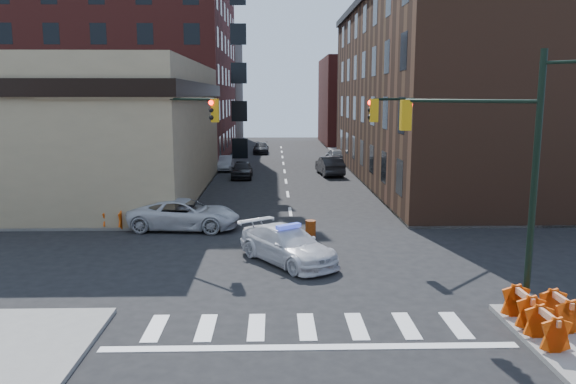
{
  "coord_description": "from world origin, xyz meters",
  "views": [
    {
      "loc": [
        -0.96,
        -22.61,
        6.83
      ],
      "look_at": [
        -0.28,
        4.2,
        2.2
      ],
      "focal_mm": 35.0,
      "sensor_mm": 36.0,
      "label": 1
    }
  ],
  "objects": [
    {
      "name": "ground",
      "position": [
        0.0,
        0.0,
        0.0
      ],
      "size": [
        140.0,
        140.0,
        0.0
      ],
      "primitive_type": "plane",
      "color": "black",
      "rests_on": "ground"
    },
    {
      "name": "pedestrian_c",
      "position": [
        -11.44,
        8.62,
        1.08
      ],
      "size": [
        1.17,
        0.97,
        1.86
      ],
      "primitive_type": "imported",
      "rotation": [
        0.0,
        0.0,
        0.56
      ],
      "color": "#212832",
      "rests_on": "sidewalk_nw"
    },
    {
      "name": "barricade_se_c",
      "position": [
        6.4,
        -8.5,
        0.61
      ],
      "size": [
        0.65,
        1.25,
        0.93
      ],
      "primitive_type": null,
      "rotation": [
        0.0,
        0.0,
        1.6
      ],
      "color": "#E9380A",
      "rests_on": "sidewalk_se"
    },
    {
      "name": "sidewalk_ne",
      "position": [
        23.0,
        32.75,
        0.07
      ],
      "size": [
        34.0,
        54.5,
        0.15
      ],
      "primitive_type": "cube",
      "color": "gray",
      "rests_on": "ground"
    },
    {
      "name": "tree_ne_far",
      "position": [
        7.5,
        34.0,
        3.49
      ],
      "size": [
        3.0,
        3.0,
        4.85
      ],
      "color": "black",
      "rests_on": "sidewalk_ne"
    },
    {
      "name": "barrel_bank",
      "position": [
        -3.83,
        5.6,
        0.46
      ],
      "size": [
        0.63,
        0.63,
        0.91
      ],
      "primitive_type": "cylinder",
      "rotation": [
        0.0,
        0.0,
        -0.26
      ],
      "color": "#DA3C0A",
      "rests_on": "ground"
    },
    {
      "name": "pickup",
      "position": [
        -5.57,
        5.8,
        0.78
      ],
      "size": [
        5.86,
        3.12,
        1.57
      ],
      "primitive_type": "imported",
      "rotation": [
        0.0,
        0.0,
        1.48
      ],
      "color": "silver",
      "rests_on": "ground"
    },
    {
      "name": "filler_nw",
      "position": [
        -16.0,
        62.0,
        8.0
      ],
      "size": [
        20.0,
        18.0,
        16.0
      ],
      "primitive_type": "cube",
      "color": "brown",
      "rests_on": "ground"
    },
    {
      "name": "filler_ne",
      "position": [
        14.0,
        58.0,
        6.0
      ],
      "size": [
        16.0,
        16.0,
        12.0
      ],
      "primitive_type": "cube",
      "color": "#581F1C",
      "rests_on": "ground"
    },
    {
      "name": "police_car",
      "position": [
        -0.4,
        -0.2,
        0.74
      ],
      "size": [
        4.61,
        5.34,
        1.47
      ],
      "primitive_type": "imported",
      "rotation": [
        0.0,
        0.0,
        0.61
      ],
      "color": "silver",
      "rests_on": "ground"
    },
    {
      "name": "commercial_row_ne",
      "position": [
        13.0,
        22.5,
        7.0
      ],
      "size": [
        14.0,
        34.0,
        14.0
      ],
      "primitive_type": "cube",
      "color": "#492B1D",
      "rests_on": "ground"
    },
    {
      "name": "barricade_se_a",
      "position": [
        7.37,
        -7.32,
        0.62
      ],
      "size": [
        0.66,
        1.27,
        0.94
      ],
      "primitive_type": null,
      "rotation": [
        0.0,
        0.0,
        1.59
      ],
      "color": "#ED4D0B",
      "rests_on": "sidewalk_se"
    },
    {
      "name": "parked_car_enear",
      "position": [
        3.88,
        25.58,
        0.82
      ],
      "size": [
        2.25,
        5.12,
        1.63
      ],
      "primitive_type": "imported",
      "rotation": [
        0.0,
        0.0,
        3.25
      ],
      "color": "black",
      "rests_on": "ground"
    },
    {
      "name": "apartment_block",
      "position": [
        -18.5,
        40.0,
        12.0
      ],
      "size": [
        25.0,
        25.0,
        24.0
      ],
      "primitive_type": "cube",
      "color": "#581F1C",
      "rests_on": "ground"
    },
    {
      "name": "signal_pole_ne",
      "position": [
        5.84,
        5.35,
        4.34
      ],
      "size": [
        3.67,
        3.58,
        8.0
      ],
      "rotation": [
        0.0,
        0.0,
        -2.36
      ],
      "color": "black",
      "rests_on": "sidewalk_ne"
    },
    {
      "name": "parked_car_wnear",
      "position": [
        -3.63,
        24.01,
        0.72
      ],
      "size": [
        1.71,
        4.22,
        1.43
      ],
      "primitive_type": "imported",
      "rotation": [
        0.0,
        0.0,
        0.0
      ],
      "color": "black",
      "rests_on": "ground"
    },
    {
      "name": "signal_pole_nw",
      "position": [
        -5.85,
        5.34,
        4.34
      ],
      "size": [
        3.58,
        3.67,
        8.0
      ],
      "rotation": [
        0.0,
        0.0,
        -0.79
      ],
      "color": "black",
      "rests_on": "sidewalk_nw"
    },
    {
      "name": "bank_building",
      "position": [
        -17.0,
        16.5,
        4.5
      ],
      "size": [
        22.0,
        22.0,
        9.0
      ],
      "primitive_type": "cube",
      "color": "#998764",
      "rests_on": "ground"
    },
    {
      "name": "barricade_se_b",
      "position": [
        6.4,
        -7.0,
        0.63
      ],
      "size": [
        0.68,
        1.31,
        0.97
      ],
      "primitive_type": null,
      "rotation": [
        0.0,
        0.0,
        1.59
      ],
      "color": "orange",
      "rests_on": "sidewalk_se"
    },
    {
      "name": "barricade_nw_b",
      "position": [
        -9.14,
        5.7,
        0.57
      ],
      "size": [
        1.23,
        0.8,
        0.85
      ],
      "primitive_type": null,
      "rotation": [
        0.0,
        0.0,
        -0.22
      ],
      "color": "orange",
      "rests_on": "sidewalk_nw"
    },
    {
      "name": "parked_car_wdeep",
      "position": [
        -2.5,
        44.2,
        0.64
      ],
      "size": [
        1.86,
        4.43,
        1.28
      ],
      "primitive_type": "imported",
      "rotation": [
        0.0,
        0.0,
        -0.02
      ],
      "color": "black",
      "rests_on": "ground"
    },
    {
      "name": "tree_ne_near",
      "position": [
        7.5,
        26.0,
        3.49
      ],
      "size": [
        3.0,
        3.0,
        4.85
      ],
      "color": "black",
      "rests_on": "sidewalk_ne"
    },
    {
      "name": "barricade_nw_a",
      "position": [
        -7.39,
        6.15,
        0.66
      ],
      "size": [
        1.5,
        1.01,
        1.03
      ],
      "primitive_type": null,
      "rotation": [
        0.0,
        0.0,
        -0.26
      ],
      "color": "red",
      "rests_on": "sidewalk_nw"
    },
    {
      "name": "barrel_road",
      "position": [
        0.8,
        3.67,
        0.45
      ],
      "size": [
        0.66,
        0.66,
        0.89
      ],
      "primitive_type": "cylinder",
      "rotation": [
        0.0,
        0.0,
        -0.43
      ],
      "color": "orange",
      "rests_on": "ground"
    },
    {
      "name": "sidewalk_nw",
      "position": [
        -23.0,
        32.75,
        0.07
      ],
      "size": [
        34.0,
        54.5,
        0.15
      ],
      "primitive_type": "cube",
      "color": "gray",
      "rests_on": "ground"
    },
    {
      "name": "parked_car_wfar",
      "position": [
        -5.5,
        28.98,
        0.67
      ],
      "size": [
        1.45,
        4.06,
        1.33
      ],
      "primitive_type": "imported",
      "rotation": [
        0.0,
        0.0,
        0.01
      ],
      "color": "gray",
      "rests_on": "ground"
    },
    {
      "name": "parked_car_efar",
      "position": [
        5.5,
        35.76,
        0.69
      ],
      "size": [
        1.94,
        4.18,
        1.39
      ],
      "primitive_type": "imported",
      "rotation": [
        0.0,
        0.0,
        3.22
      ],
      "color": "gray",
      "rests_on": "ground"
    },
    {
      "name": "signal_pole_se",
      "position": [
        6.04,
        -5.52,
        4.61
      ],
      "size": [
        5.4,
        5.27,
        8.0
      ],
      "rotation": [
        0.0,
        0.0,
        2.36
      ],
      "color": "black",
      "rests_on": "sidewalk_se"
    },
    {
      "name": "pedestrian_b",
      "position": [
        -11.1,
        8.46,
        1.06
      ],
      "size": [
        1.04,
        0.91,
        1.82
      ],
      "primitive_type": "imported",
      "rotation": [
        0.0,
        0.0,
        0.29
      ],
      "color": "black",
      "rests_on": "sidewalk_nw"
    },
    {
      "name": "pedestrian_a",
      "position": [
        -10.2,
        6.0,
        0.93
      ],
      "size": [
        0.59,
        0.4,
        1.56
      ],
      "primitive_type": "imported",
      "rotation": [
        0.0,
        0.0,
        0.05
      ],
      "color": "black",
      "rests_on": "sidewalk_nw"
    }
  ]
}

